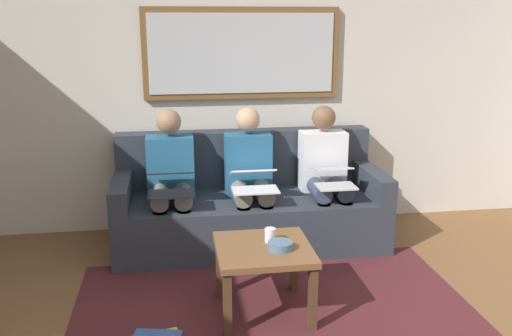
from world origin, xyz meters
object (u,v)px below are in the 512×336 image
at_px(person_middle, 250,174).
at_px(laptop_white, 254,180).
at_px(coffee_table, 264,257).
at_px(cup, 270,235).
at_px(laptop_silver, 334,176).
at_px(couch, 249,205).
at_px(person_right, 171,177).
at_px(person_left, 325,171).
at_px(bowl, 280,246).
at_px(framed_mirror, 242,53).
at_px(laptop_black, 171,182).

relative_size(person_middle, laptop_white, 3.20).
xyz_separation_m(coffee_table, person_middle, (-0.07, -1.15, 0.22)).
xyz_separation_m(cup, laptop_silver, (-0.66, -0.83, 0.13)).
distance_m(couch, person_right, 0.71).
height_order(person_left, person_middle, same).
relative_size(bowl, person_right, 0.14).
relative_size(bowl, laptop_white, 0.44).
height_order(framed_mirror, person_middle, framed_mirror).
xyz_separation_m(couch, coffee_table, (0.07, 1.22, 0.07)).
bearing_deg(laptop_silver, cup, 51.60).
xyz_separation_m(laptop_white, person_right, (0.64, -0.24, -0.02)).
xyz_separation_m(laptop_silver, person_right, (1.28, -0.25, -0.02)).
distance_m(cup, bowl, 0.14).
relative_size(cup, person_right, 0.08).
relative_size(person_middle, person_right, 1.00).
xyz_separation_m(framed_mirror, person_left, (-0.64, 0.46, -0.94)).
xyz_separation_m(bowl, person_left, (-0.62, -1.21, 0.13)).
bearing_deg(person_right, person_middle, 180.00).
bearing_deg(laptop_black, person_right, -90.00).
distance_m(bowl, laptop_white, 0.98).
relative_size(cup, person_middle, 0.08).
bearing_deg(framed_mirror, laptop_silver, 132.30).
height_order(framed_mirror, person_left, framed_mirror).
relative_size(couch, bowl, 14.16).
height_order(cup, laptop_white, laptop_white).
relative_size(couch, laptop_black, 5.87).
distance_m(couch, laptop_black, 0.78).
bearing_deg(coffee_table, person_right, -63.72).
height_order(couch, laptop_black, couch).
bearing_deg(laptop_silver, bowl, 57.23).
bearing_deg(coffee_table, laptop_white, -94.57).
height_order(laptop_silver, person_right, person_right).
height_order(bowl, laptop_white, laptop_white).
distance_m(person_middle, person_right, 0.64).
bearing_deg(bowl, laptop_white, -88.79).
xyz_separation_m(coffee_table, bowl, (-0.09, 0.06, 0.10)).
distance_m(bowl, person_right, 1.38).
relative_size(framed_mirror, laptop_silver, 4.90).
height_order(couch, laptop_silver, couch).
bearing_deg(person_middle, couch, -90.00).
distance_m(laptop_silver, laptop_white, 0.64).
distance_m(person_middle, laptop_black, 0.68).
height_order(couch, bowl, couch).
height_order(framed_mirror, person_right, framed_mirror).
relative_size(bowl, laptop_black, 0.41).
bearing_deg(framed_mirror, cup, 89.29).
distance_m(couch, person_middle, 0.31).
distance_m(coffee_table, cup, 0.15).
bearing_deg(cup, framed_mirror, -90.71).
distance_m(coffee_table, laptop_silver, 1.18).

